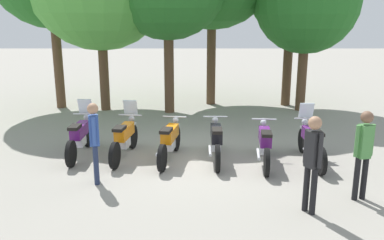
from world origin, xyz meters
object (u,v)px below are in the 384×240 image
motorcycle_2 (169,140)px  motorcycle_3 (215,140)px  person_1 (311,157)px  motorcycle_5 (310,142)px  motorcycle_1 (124,138)px  person_2 (363,148)px  motorcycle_4 (264,143)px  tree_5 (306,1)px  person_0 (93,137)px  motorcycle_0 (79,136)px

motorcycle_2 → motorcycle_3: 1.15m
person_1 → motorcycle_5: bearing=41.9°
motorcycle_1 → person_2: bearing=-109.0°
motorcycle_1 → motorcycle_3: bearing=-87.4°
motorcycle_4 → tree_5: 7.31m
motorcycle_2 → motorcycle_4: (2.31, -0.27, 0.00)m
motorcycle_4 → motorcycle_5: (1.15, 0.08, 0.01)m
motorcycle_3 → person_1: person_1 is taller
person_0 → person_1: size_ratio=0.97×
motorcycle_3 → person_2: (2.65, -2.27, 0.54)m
motorcycle_0 → motorcycle_4: size_ratio=1.00×
motorcycle_0 → motorcycle_1: same height
motorcycle_1 → tree_5: tree_5 is taller
motorcycle_0 → person_2: 6.67m
motorcycle_0 → tree_5: (7.06, 5.32, 3.54)m
motorcycle_1 → person_0: (-0.33, -1.66, 0.51)m
motorcycle_0 → person_1: size_ratio=1.22×
motorcycle_3 → tree_5: (3.59, 5.64, 3.56)m
motorcycle_2 → motorcycle_5: 3.46m
person_0 → tree_5: (6.23, 7.11, 3.03)m
motorcycle_3 → person_1: bearing=-150.9°
motorcycle_5 → person_0: size_ratio=1.25×
motorcycle_2 → motorcycle_3: same height
motorcycle_0 → motorcycle_5: (5.77, -0.51, 0.00)m
motorcycle_4 → tree_5: tree_5 is taller
motorcycle_3 → tree_5: size_ratio=0.37×
motorcycle_3 → motorcycle_5: motorcycle_5 is taller
person_1 → motorcycle_1: bearing=110.4°
motorcycle_3 → person_0: size_ratio=1.25×
motorcycle_0 → motorcycle_5: bearing=-94.3°
person_2 → motorcycle_1: bearing=-129.7°
motorcycle_3 → person_1: (1.52, -2.82, 0.56)m
motorcycle_5 → person_1: bearing=163.9°
tree_5 → motorcycle_1: bearing=-137.3°
person_2 → motorcycle_5: bearing=176.1°
motorcycle_0 → motorcycle_5: size_ratio=1.00×
motorcycle_3 → motorcycle_4: 1.19m
motorcycle_0 → motorcycle_5: 5.80m
motorcycle_4 → motorcycle_5: size_ratio=1.00×
motorcycle_5 → person_0: person_0 is taller
motorcycle_4 → tree_5: size_ratio=0.36×
motorcycle_0 → tree_5: bearing=-52.3°
motorcycle_0 → motorcycle_1: (1.16, -0.13, 0.00)m
motorcycle_3 → person_2: size_ratio=1.24×
motorcycle_1 → tree_5: (5.90, 5.45, 3.54)m
motorcycle_0 → motorcycle_4: (4.62, -0.59, -0.01)m
motorcycle_2 → person_1: 3.92m
person_1 → tree_5: tree_5 is taller
person_0 → tree_5: bearing=35.3°
motorcycle_5 → tree_5: bearing=-11.9°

